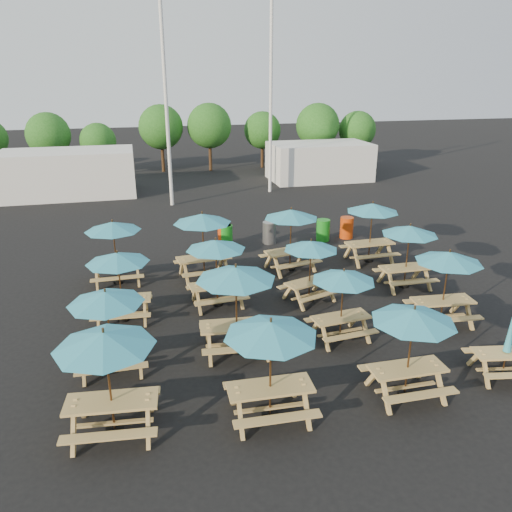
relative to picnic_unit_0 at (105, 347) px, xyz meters
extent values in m
plane|color=black|center=(4.89, 5.59, -2.12)|extent=(120.00, 120.00, 0.00)
cube|color=tan|center=(0.00, 0.00, -1.32)|extent=(2.00, 0.94, 0.06)
cube|color=tan|center=(-0.07, -0.71, -1.64)|extent=(1.95, 0.46, 0.04)
cube|color=tan|center=(0.07, 0.71, -1.64)|extent=(1.95, 0.46, 0.04)
cylinder|color=black|center=(0.00, 0.00, -2.07)|extent=(0.39, 0.39, 0.11)
cylinder|color=brown|center=(0.00, 0.00, -0.88)|extent=(0.05, 0.05, 2.47)
cone|color=teal|center=(0.00, 0.00, 0.16)|extent=(2.28, 2.28, 0.34)
cube|color=tan|center=(-0.08, 2.49, -1.39)|extent=(1.78, 0.70, 0.06)
cube|color=tan|center=(-0.08, 1.84, -1.68)|extent=(1.78, 0.25, 0.04)
cube|color=tan|center=(-0.07, 3.14, -1.68)|extent=(1.78, 0.25, 0.04)
cylinder|color=black|center=(-0.08, 2.49, -2.07)|extent=(0.36, 0.36, 0.10)
cylinder|color=brown|center=(-0.08, 2.49, -0.98)|extent=(0.04, 0.04, 2.27)
cone|color=teal|center=(-0.08, 2.49, -0.03)|extent=(1.92, 1.92, 0.32)
cube|color=tan|center=(0.17, 5.32, -1.39)|extent=(1.83, 0.83, 0.06)
cube|color=tan|center=(0.11, 4.67, -1.68)|extent=(1.79, 0.39, 0.04)
cube|color=tan|center=(0.22, 5.97, -1.68)|extent=(1.79, 0.39, 0.04)
cylinder|color=black|center=(0.17, 5.32, -2.07)|extent=(0.36, 0.36, 0.10)
cylinder|color=brown|center=(0.17, 5.32, -0.98)|extent=(0.04, 0.04, 2.27)
cone|color=teal|center=(0.17, 5.32, -0.02)|extent=(2.06, 2.06, 0.32)
cube|color=tan|center=(-0.03, 8.40, -1.36)|extent=(1.87, 0.76, 0.06)
cube|color=tan|center=(-0.02, 7.72, -1.66)|extent=(1.86, 0.29, 0.04)
cube|color=tan|center=(-0.05, 9.08, -1.66)|extent=(1.86, 0.29, 0.04)
cylinder|color=black|center=(-0.03, 8.40, -2.07)|extent=(0.37, 0.37, 0.10)
cylinder|color=brown|center=(-0.03, 8.40, -0.93)|extent=(0.05, 0.05, 2.37)
cone|color=teal|center=(-0.03, 8.40, 0.07)|extent=(2.03, 2.03, 0.33)
cube|color=tan|center=(3.40, -0.30, -1.34)|extent=(1.93, 0.80, 0.06)
cube|color=tan|center=(3.37, -1.00, -1.64)|extent=(1.91, 0.33, 0.04)
cube|color=tan|center=(3.42, 0.40, -1.64)|extent=(1.91, 0.33, 0.04)
cylinder|color=black|center=(3.40, -0.30, -2.07)|extent=(0.38, 0.38, 0.11)
cylinder|color=brown|center=(3.40, -0.30, -0.90)|extent=(0.05, 0.05, 2.43)
cone|color=teal|center=(3.40, -0.30, 0.12)|extent=(2.11, 2.11, 0.34)
cube|color=tan|center=(3.25, 2.63, -1.30)|extent=(2.06, 0.95, 0.07)
cube|color=tan|center=(3.18, 1.90, -1.62)|extent=(2.02, 0.45, 0.04)
cube|color=tan|center=(3.31, 3.36, -1.62)|extent=(2.02, 0.45, 0.04)
cylinder|color=black|center=(3.25, 2.63, -2.06)|extent=(0.40, 0.40, 0.11)
cylinder|color=brown|center=(3.25, 2.63, -0.84)|extent=(0.05, 0.05, 2.56)
cone|color=teal|center=(3.25, 2.63, 0.24)|extent=(2.33, 2.33, 0.36)
cube|color=tan|center=(3.22, 5.70, -1.38)|extent=(1.86, 0.85, 0.06)
cube|color=tan|center=(3.27, 5.04, -1.67)|extent=(1.82, 0.40, 0.04)
cube|color=tan|center=(3.17, 6.36, -1.67)|extent=(1.82, 0.40, 0.04)
cylinder|color=black|center=(3.22, 5.70, -2.07)|extent=(0.36, 0.36, 0.10)
cylinder|color=brown|center=(3.22, 5.70, -0.96)|extent=(0.04, 0.04, 2.31)
cone|color=teal|center=(3.22, 5.70, 0.01)|extent=(2.09, 2.09, 0.32)
cube|color=tan|center=(3.13, 8.14, -1.30)|extent=(2.06, 0.99, 0.07)
cube|color=tan|center=(3.22, 7.41, -1.62)|extent=(2.00, 0.50, 0.04)
cube|color=tan|center=(3.05, 8.86, -1.62)|extent=(2.00, 0.50, 0.04)
cylinder|color=black|center=(3.13, 8.14, -2.06)|extent=(0.40, 0.40, 0.11)
cylinder|color=brown|center=(3.13, 8.14, -0.85)|extent=(0.05, 0.05, 2.54)
cone|color=teal|center=(3.13, 8.14, 0.22)|extent=(2.36, 2.36, 0.35)
cube|color=tan|center=(6.77, -0.29, -1.37)|extent=(1.82, 0.72, 0.06)
cube|color=tan|center=(6.77, -0.96, -1.67)|extent=(1.82, 0.26, 0.04)
cube|color=tan|center=(6.78, 0.37, -1.67)|extent=(1.82, 0.26, 0.04)
cylinder|color=black|center=(6.77, -0.29, -2.07)|extent=(0.36, 0.36, 0.10)
cylinder|color=brown|center=(6.77, -0.29, -0.96)|extent=(0.04, 0.04, 2.32)
cone|color=teal|center=(6.77, -0.29, 0.02)|extent=(1.96, 1.96, 0.32)
cube|color=tan|center=(6.32, 2.62, -1.43)|extent=(1.74, 0.82, 0.06)
cube|color=tan|center=(6.38, 2.01, -1.70)|extent=(1.70, 0.40, 0.04)
cube|color=tan|center=(6.26, 3.24, -1.70)|extent=(1.70, 0.40, 0.04)
cylinder|color=black|center=(6.32, 2.62, -2.07)|extent=(0.34, 0.34, 0.09)
cylinder|color=brown|center=(6.32, 2.62, -1.05)|extent=(0.04, 0.04, 2.15)
cone|color=teal|center=(6.32, 2.62, -0.14)|extent=(1.98, 1.98, 0.30)
cube|color=tan|center=(6.31, 5.30, -1.43)|extent=(1.81, 1.15, 0.06)
cube|color=tan|center=(6.51, 4.71, -1.70)|extent=(1.68, 0.75, 0.04)
cube|color=tan|center=(6.12, 5.89, -1.70)|extent=(1.68, 0.75, 0.04)
cylinder|color=black|center=(6.31, 5.30, -2.07)|extent=(0.34, 0.34, 0.09)
cylinder|color=brown|center=(6.31, 5.30, -1.04)|extent=(0.04, 0.04, 2.16)
cone|color=teal|center=(6.31, 5.30, -0.13)|extent=(2.29, 2.29, 0.30)
cube|color=tan|center=(6.53, 8.14, -1.32)|extent=(2.05, 1.13, 0.06)
cube|color=tan|center=(6.67, 7.45, -1.64)|extent=(1.95, 0.65, 0.04)
cube|color=tan|center=(6.38, 8.84, -1.64)|extent=(1.95, 0.65, 0.04)
cylinder|color=black|center=(6.53, 8.14, -2.07)|extent=(0.39, 0.39, 0.11)
cylinder|color=brown|center=(6.53, 8.14, -0.88)|extent=(0.05, 0.05, 2.48)
cone|color=teal|center=(6.53, 8.14, 0.16)|extent=(2.46, 2.46, 0.34)
cube|color=tan|center=(9.63, -0.16, -1.45)|extent=(1.72, 0.92, 0.05)
cube|color=tan|center=(9.74, 0.43, -1.71)|extent=(1.64, 0.52, 0.04)
cylinder|color=black|center=(9.63, -0.16, -2.07)|extent=(0.33, 0.33, 0.09)
cylinder|color=brown|center=(9.63, -0.16, -1.08)|extent=(0.04, 0.04, 2.08)
cone|color=teal|center=(9.63, -0.16, -0.72)|extent=(0.20, 0.20, 1.36)
cube|color=tan|center=(9.74, 2.79, -1.36)|extent=(1.90, 0.88, 0.06)
cube|color=tan|center=(9.68, 2.11, -1.66)|extent=(1.86, 0.42, 0.04)
cube|color=tan|center=(9.80, 3.46, -1.66)|extent=(1.86, 0.42, 0.04)
cylinder|color=black|center=(9.74, 2.79, -2.07)|extent=(0.37, 0.37, 0.10)
cylinder|color=brown|center=(9.74, 2.79, -0.94)|extent=(0.05, 0.05, 2.36)
cone|color=teal|center=(9.74, 2.79, 0.06)|extent=(2.15, 2.15, 0.33)
cube|color=tan|center=(10.06, 5.57, -1.37)|extent=(1.83, 0.73, 0.06)
cube|color=tan|center=(10.05, 4.90, -1.66)|extent=(1.83, 0.28, 0.04)
cube|color=tan|center=(10.07, 6.24, -1.66)|extent=(1.83, 0.28, 0.04)
cylinder|color=black|center=(10.06, 5.57, -2.07)|extent=(0.37, 0.37, 0.10)
cylinder|color=brown|center=(10.06, 5.57, -0.95)|extent=(0.04, 0.04, 2.33)
cone|color=teal|center=(10.06, 5.57, 0.03)|extent=(1.99, 1.99, 0.32)
cube|color=tan|center=(9.96, 8.27, -1.32)|extent=(1.96, 0.82, 0.06)
cube|color=tan|center=(9.98, 7.56, -1.64)|extent=(1.94, 0.33, 0.04)
cube|color=tan|center=(9.93, 8.98, -1.64)|extent=(1.94, 0.33, 0.04)
cylinder|color=black|center=(9.96, 8.27, -2.07)|extent=(0.39, 0.39, 0.11)
cylinder|color=brown|center=(9.96, 8.27, -0.88)|extent=(0.05, 0.05, 2.48)
cone|color=teal|center=(9.96, 8.27, 0.16)|extent=(2.15, 2.15, 0.34)
cylinder|color=#C83B0B|center=(4.55, 11.54, -1.62)|extent=(0.62, 0.62, 0.99)
cylinder|color=#17821B|center=(4.59, 11.50, -1.62)|extent=(0.62, 0.62, 0.99)
cylinder|color=gray|center=(6.61, 11.52, -1.62)|extent=(0.62, 0.62, 0.99)
cylinder|color=#17821B|center=(9.11, 11.28, -1.62)|extent=(0.62, 0.62, 0.99)
cylinder|color=#C83B0B|center=(10.32, 11.39, -1.62)|extent=(0.62, 0.62, 0.99)
cylinder|color=silver|center=(2.89, 19.59, 3.88)|extent=(0.20, 0.20, 12.00)
cylinder|color=silver|center=(9.39, 21.59, 3.88)|extent=(0.20, 0.20, 12.00)
cube|color=silver|center=(-3.11, 23.59, -0.72)|extent=(8.00, 4.00, 2.80)
cube|color=silver|center=(13.89, 24.59, -0.82)|extent=(7.00, 4.00, 2.60)
cylinder|color=#382314|center=(-4.85, 29.49, -1.05)|extent=(0.24, 0.24, 2.14)
sphere|color=#1E5919|center=(-4.85, 29.49, 1.04)|extent=(3.11, 3.11, 3.11)
cylinder|color=#382314|center=(-1.50, 29.24, -1.23)|extent=(0.24, 0.24, 1.78)
sphere|color=#1E5919|center=(-1.50, 29.24, 0.52)|extent=(2.59, 2.59, 2.59)
cylinder|color=#382314|center=(3.14, 30.30, -0.96)|extent=(0.24, 0.24, 2.31)
sphere|color=#1E5919|center=(3.14, 30.30, 1.29)|extent=(3.36, 3.36, 3.36)
cylinder|color=#382314|center=(6.79, 29.85, -0.95)|extent=(0.24, 0.24, 2.35)
sphere|color=#1E5919|center=(6.79, 29.85, 1.35)|extent=(3.41, 3.41, 3.41)
cylinder|color=#382314|center=(11.12, 30.26, -1.11)|extent=(0.24, 0.24, 2.02)
sphere|color=#1E5919|center=(11.12, 30.26, 0.86)|extent=(2.94, 2.94, 2.94)
cylinder|color=#382314|center=(15.13, 28.48, -0.96)|extent=(0.24, 0.24, 2.32)
sphere|color=#1E5919|center=(15.13, 28.48, 1.31)|extent=(3.38, 3.38, 3.38)
cylinder|color=#382314|center=(18.52, 28.51, -1.10)|extent=(0.24, 0.24, 2.03)
sphere|color=#1E5919|center=(18.52, 28.51, 0.88)|extent=(2.95, 2.95, 2.95)
camera|label=1|loc=(0.86, -9.29, 5.21)|focal=35.00mm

